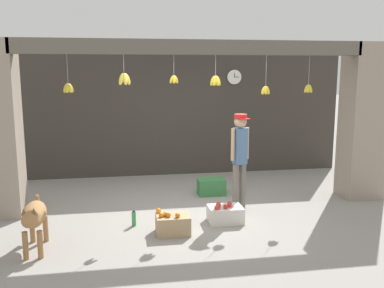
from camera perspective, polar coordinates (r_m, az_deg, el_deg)
The scene contains 11 objects.
ground_plane at distance 7.39m, azimuth 0.50°, elevation -8.81°, with size 60.00×60.00×0.00m, color gray.
shop_back_wall at distance 9.64m, azimuth -2.22°, elevation 4.29°, with size 7.67×0.12×2.85m, color #38332D.
shop_pillar_right at distance 8.49m, azimuth 21.85°, elevation 2.80°, with size 0.70×0.60×2.85m, color gray.
storefront_awning at distance 7.12m, azimuth 0.29°, elevation 12.50°, with size 5.77×0.25×0.91m.
dog at distance 6.02m, azimuth -20.32°, elevation -9.06°, with size 0.33×1.07×0.71m.
shopkeeper at distance 7.18m, azimuth 6.39°, elevation -1.40°, with size 0.33×0.29×1.65m.
fruit_crate_oranges at distance 6.37m, azimuth -2.60°, elevation -10.59°, with size 0.49×0.38×0.35m.
fruit_crate_apples at distance 6.83m, azimuth 4.45°, elevation -9.27°, with size 0.53×0.39×0.32m.
produce_box_green at distance 8.23m, azimuth 2.59°, elevation -5.70°, with size 0.52×0.33×0.31m, color #387A42.
water_bottle at distance 6.72m, azimuth -7.76°, elevation -9.84°, with size 0.07×0.07×0.24m.
wall_clock at distance 9.78m, azimuth 5.66°, elevation 8.88°, with size 0.34×0.03×0.34m.
Camera 1 is at (-1.23, -6.89, 2.39)m, focal length 40.00 mm.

